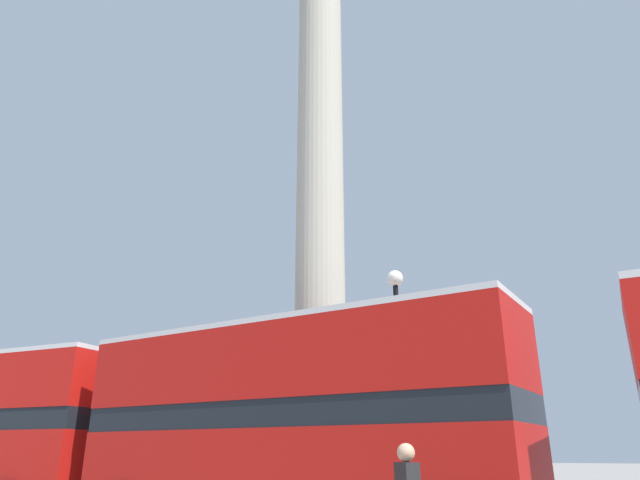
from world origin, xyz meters
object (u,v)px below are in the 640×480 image
at_px(bus_a, 288,416).
at_px(equestrian_statue, 191,454).
at_px(monument_column, 320,267).
at_px(street_lamp, 399,370).

bearing_deg(bus_a, equestrian_statue, 141.76).
relative_size(monument_column, equestrian_statue, 3.61).
xyz_separation_m(monument_column, street_lamp, (3.24, -1.70, -3.80)).
xyz_separation_m(bus_a, street_lamp, (1.37, 3.36, 1.30)).
bearing_deg(street_lamp, equestrian_statue, 151.01).
relative_size(bus_a, equestrian_statue, 1.72).
relative_size(equestrian_statue, street_lamp, 0.93).
relative_size(bus_a, street_lamp, 1.60).
height_order(equestrian_statue, street_lamp, street_lamp).
bearing_deg(monument_column, street_lamp, -27.73).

